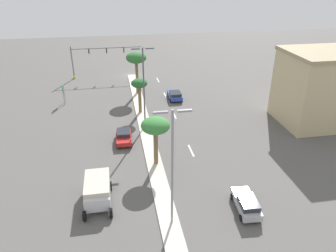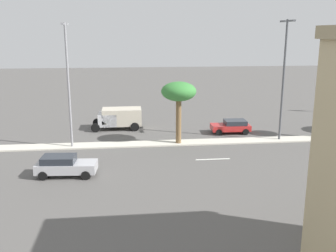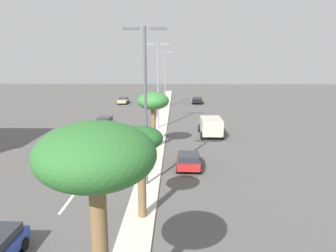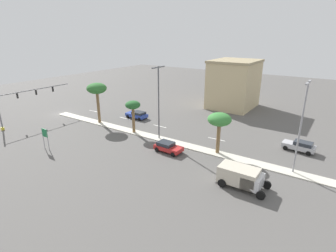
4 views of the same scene
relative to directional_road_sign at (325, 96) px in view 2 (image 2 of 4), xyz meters
The scene contains 11 objects.
ground_plane 25.08m from the directional_road_sign, 118.87° to the left, with size 160.00×160.00×0.00m, color #565451.
median_curb 34.26m from the directional_road_sign, 110.65° to the left, with size 1.80×91.10×0.12m, color beige.
lane_stripe_right 25.12m from the directional_road_sign, 132.46° to the left, with size 0.20×2.80×0.01m, color silver.
directional_road_sign is the anchor object (origin of this frame).
palm_tree_leading 13.50m from the directional_road_sign, 153.43° to the left, with size 2.43×2.43×5.32m.
palm_tree_left 24.15m from the directional_road_sign, 120.69° to the left, with size 3.15×3.15×5.64m.
street_lamp_leading 16.86m from the directional_road_sign, 137.89° to the left, with size 2.90×0.24×11.03m.
street_lamp_front 32.90m from the directional_road_sign, 112.12° to the left, with size 2.90×0.24×10.71m.
sedan_silver_trailing 35.56m from the directional_road_sign, 122.92° to the left, with size 2.13×4.35×1.49m.
sedan_red_near 17.25m from the directional_road_sign, 121.22° to the left, with size 2.11×3.96×1.35m.
box_truck 26.90m from the directional_road_sign, 102.66° to the left, with size 2.60×5.23×2.19m.
Camera 2 is at (-33.66, 38.89, 10.01)m, focal length 40.80 mm.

